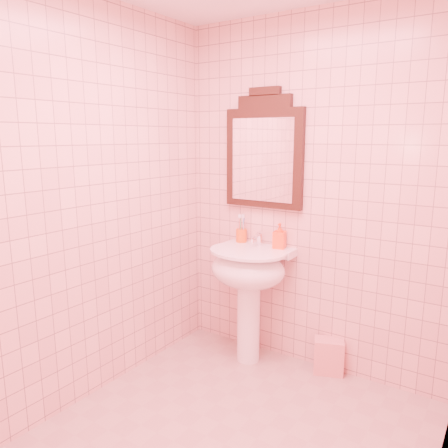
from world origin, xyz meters
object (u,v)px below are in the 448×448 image
Objects in this scene: mirror at (264,153)px; towel at (329,356)px; toothbrush_cup at (241,235)px; soap_dispenser at (280,236)px; pedestal_sink at (248,277)px.

towel is (0.57, -0.03, -1.42)m from mirror.
toothbrush_cup is at bearing -170.94° from mirror.
toothbrush_cup is (-0.17, -0.03, -0.63)m from mirror.
soap_dispenser is 0.93m from towel.
mirror reaches higher than pedestal_sink.
toothbrush_cup is at bearing 134.16° from pedestal_sink.
toothbrush_cup is 1.09m from towel.
soap_dispenser is (0.33, -0.01, 0.04)m from toothbrush_cup.
mirror is 3.42× the size of towel.
mirror reaches higher than soap_dispenser.
toothbrush_cup is (-0.17, 0.17, 0.26)m from pedestal_sink.
soap_dispenser is at bearing -12.19° from mirror.
towel is (0.57, 0.17, -0.54)m from pedestal_sink.
soap_dispenser is at bearing -1.37° from toothbrush_cup.
soap_dispenser is at bearing -179.66° from towel.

